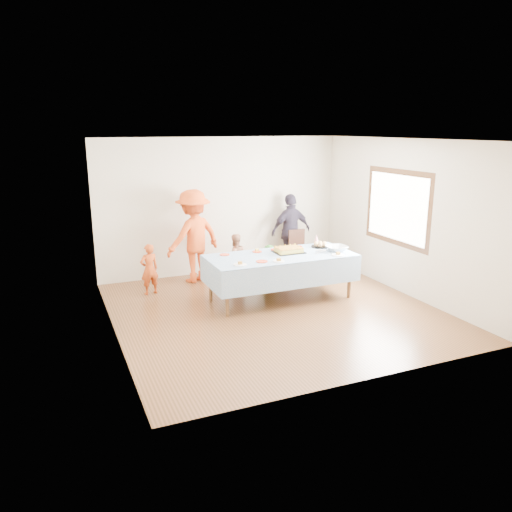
{
  "coord_description": "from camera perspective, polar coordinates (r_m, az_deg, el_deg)",
  "views": [
    {
      "loc": [
        -3.24,
        -6.88,
        2.89
      ],
      "look_at": [
        -0.2,
        0.3,
        0.86
      ],
      "focal_mm": 35.0,
      "sensor_mm": 36.0,
      "label": 1
    }
  ],
  "objects": [
    {
      "name": "plate_red_far_c",
      "position": [
        8.79,
        2.33,
        0.74
      ],
      "size": [
        0.2,
        0.2,
        0.01
      ],
      "primitive_type": "cylinder",
      "color": "red",
      "rests_on": "party_table"
    },
    {
      "name": "toddler_right",
      "position": [
        9.41,
        -2.42,
        -0.3
      ],
      "size": [
        0.49,
        0.39,
        0.95
      ],
      "primitive_type": "imported",
      "rotation": [
        0.0,
        0.0,
        3.21
      ],
      "color": "#B67655",
      "rests_on": "ground"
    },
    {
      "name": "ground",
      "position": [
        8.14,
        2.11,
        -6.23
      ],
      "size": [
        5.0,
        5.0,
        0.0
      ],
      "primitive_type": "plane",
      "color": "#4C2F15",
      "rests_on": "ground"
    },
    {
      "name": "dining_chair",
      "position": [
        10.25,
        4.9,
        0.88
      ],
      "size": [
        0.38,
        0.38,
        0.85
      ],
      "rotation": [
        0.0,
        0.0,
        0.03
      ],
      "color": "black",
      "rests_on": "ground"
    },
    {
      "name": "plate_red_far_b",
      "position": [
        8.64,
        0.13,
        0.5
      ],
      "size": [
        0.17,
        0.17,
        0.01
      ],
      "primitive_type": "cylinder",
      "color": "red",
      "rests_on": "party_table"
    },
    {
      "name": "plate_red_near",
      "position": [
        8.02,
        0.67,
        -0.62
      ],
      "size": [
        0.19,
        0.19,
        0.01
      ],
      "primitive_type": "cylinder",
      "color": "red",
      "rests_on": "party_table"
    },
    {
      "name": "party_hat",
      "position": [
        9.26,
        6.92,
        1.9
      ],
      "size": [
        0.11,
        0.11,
        0.18
      ],
      "primitive_type": "cone",
      "color": "white",
      "rests_on": "party_table"
    },
    {
      "name": "plate_red_far_d",
      "position": [
        9.05,
        4.74,
        1.09
      ],
      "size": [
        0.17,
        0.17,
        0.01
      ],
      "primitive_type": "cylinder",
      "color": "red",
      "rests_on": "party_table"
    },
    {
      "name": "party_table",
      "position": [
        8.47,
        2.83,
        -0.24
      ],
      "size": [
        2.5,
        1.1,
        0.78
      ],
      "color": "#51391B",
      "rests_on": "ground"
    },
    {
      "name": "plate_red_far_a",
      "position": [
        8.46,
        -3.62,
        0.16
      ],
      "size": [
        0.17,
        0.17,
        0.01
      ],
      "primitive_type": "cylinder",
      "color": "red",
      "rests_on": "party_table"
    },
    {
      "name": "birthday_cake",
      "position": [
        8.62,
        3.76,
        0.68
      ],
      "size": [
        0.5,
        0.38,
        0.09
      ],
      "color": "black",
      "rests_on": "party_table"
    },
    {
      "name": "adult_right",
      "position": [
        10.41,
        4.0,
        2.85
      ],
      "size": [
        0.94,
        0.46,
        1.56
      ],
      "primitive_type": "imported",
      "rotation": [
        0.0,
        0.0,
        3.23
      ],
      "color": "#302939",
      "rests_on": "ground"
    },
    {
      "name": "rolls_tray",
      "position": [
        9.07,
        7.34,
        1.28
      ],
      "size": [
        0.32,
        0.32,
        0.1
      ],
      "color": "black",
      "rests_on": "party_table"
    },
    {
      "name": "punch_bowl",
      "position": [
        8.82,
        9.2,
        0.86
      ],
      "size": [
        0.36,
        0.36,
        0.09
      ],
      "primitive_type": "imported",
      "color": "silver",
      "rests_on": "party_table"
    },
    {
      "name": "toddler_left",
      "position": [
        8.98,
        -12.09,
        -1.48
      ],
      "size": [
        0.37,
        0.28,
        0.91
      ],
      "primitive_type": "imported",
      "rotation": [
        0.0,
        0.0,
        3.34
      ],
      "color": "#B44216",
      "rests_on": "ground"
    },
    {
      "name": "plate_white_left",
      "position": [
        7.84,
        -1.83,
        -0.99
      ],
      "size": [
        0.21,
        0.21,
        0.01
      ],
      "primitive_type": "cylinder",
      "color": "white",
      "rests_on": "party_table"
    },
    {
      "name": "plate_white_mid",
      "position": [
        8.04,
        2.61,
        -0.6
      ],
      "size": [
        0.19,
        0.19,
        0.01
      ],
      "primitive_type": "cylinder",
      "color": "white",
      "rests_on": "party_table"
    },
    {
      "name": "room_walls",
      "position": [
        7.71,
        2.59,
        6.24
      ],
      "size": [
        5.04,
        5.04,
        2.72
      ],
      "color": "beige",
      "rests_on": "ground"
    },
    {
      "name": "plate_white_right",
      "position": [
        8.53,
        9.36,
        0.12
      ],
      "size": [
        0.22,
        0.22,
        0.01
      ],
      "primitive_type": "cylinder",
      "color": "white",
      "rests_on": "party_table"
    },
    {
      "name": "fork_pile",
      "position": [
        8.65,
        7.28,
        0.57
      ],
      "size": [
        0.24,
        0.18,
        0.07
      ],
      "primitive_type": null,
      "color": "white",
      "rests_on": "party_table"
    },
    {
      "name": "adult_left",
      "position": [
        9.5,
        -7.13,
        2.27
      ],
      "size": [
        1.29,
        1.01,
        1.76
      ],
      "primitive_type": "imported",
      "rotation": [
        0.0,
        0.0,
        3.5
      ],
      "color": "#DF4F1B",
      "rests_on": "ground"
    },
    {
      "name": "toddler_mid",
      "position": [
        9.19,
        1.5,
        -1.15
      ],
      "size": [
        0.44,
        0.34,
        0.79
      ],
      "primitive_type": "imported",
      "rotation": [
        0.0,
        0.0,
        2.89
      ],
      "color": "#2A6923",
      "rests_on": "ground"
    }
  ]
}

